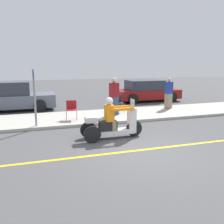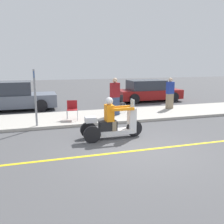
{
  "view_description": "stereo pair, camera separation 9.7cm",
  "coord_description": "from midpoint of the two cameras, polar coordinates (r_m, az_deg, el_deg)",
  "views": [
    {
      "loc": [
        -2.94,
        -6.49,
        2.61
      ],
      "look_at": [
        -0.43,
        1.39,
        0.92
      ],
      "focal_mm": 40.0,
      "sensor_mm": 36.0,
      "label": 1
    },
    {
      "loc": [
        -2.84,
        -6.51,
        2.61
      ],
      "look_at": [
        -0.43,
        1.39,
        0.92
      ],
      "focal_mm": 40.0,
      "sensor_mm": 36.0,
      "label": 2
    }
  ],
  "objects": [
    {
      "name": "spectator_by_tree",
      "position": [
        13.66,
        12.63,
        4.1
      ],
      "size": [
        0.43,
        0.32,
        1.64
      ],
      "color": "gray",
      "rests_on": "sidewalk_strip"
    },
    {
      "name": "parked_car_lot_center",
      "position": [
        16.76,
        7.71,
        4.75
      ],
      "size": [
        4.22,
        1.93,
        1.39
      ],
      "color": "maroon",
      "rests_on": "ground"
    },
    {
      "name": "sidewalk_strip",
      "position": [
        11.75,
        -2.97,
        -1.02
      ],
      "size": [
        28.0,
        2.8,
        0.12
      ],
      "color": "#B2ADA3",
      "rests_on": "ground"
    },
    {
      "name": "parked_car_lot_far",
      "position": [
        14.5,
        -22.89,
        3.17
      ],
      "size": [
        4.72,
        1.99,
        1.55
      ],
      "color": "slate",
      "rests_on": "ground"
    },
    {
      "name": "folding_chair_set_back",
      "position": [
        10.93,
        -9.51,
        0.9
      ],
      "size": [
        0.53,
        0.53,
        0.82
      ],
      "color": "#A5A8AD",
      "rests_on": "sidewalk_strip"
    },
    {
      "name": "folding_chair_curbside",
      "position": [
        12.54,
        1.24,
        2.42
      ],
      "size": [
        0.49,
        0.49,
        0.82
      ],
      "color": "#A5A8AD",
      "rests_on": "sidewalk_strip"
    },
    {
      "name": "spectator_far_back",
      "position": [
        11.67,
        0.24,
        3.4
      ],
      "size": [
        0.46,
        0.35,
        1.74
      ],
      "color": "#38476B",
      "rests_on": "sidewalk_strip"
    },
    {
      "name": "ground_plane",
      "position": [
        7.58,
        6.01,
        -8.69
      ],
      "size": [
        60.0,
        60.0,
        0.0
      ],
      "primitive_type": "plane",
      "color": "#4C4C4F"
    },
    {
      "name": "lane_stripe",
      "position": [
        7.42,
        2.92,
        -9.05
      ],
      "size": [
        24.0,
        0.12,
        0.01
      ],
      "color": "gold",
      "rests_on": "ground"
    },
    {
      "name": "street_sign",
      "position": [
        10.03,
        -17.56,
        3.59
      ],
      "size": [
        0.08,
        0.36,
        2.2
      ],
      "color": "gray",
      "rests_on": "sidewalk_strip"
    },
    {
      "name": "motorcycle_trike",
      "position": [
        8.53,
        -0.31,
        -2.67
      ],
      "size": [
        2.15,
        0.69,
        1.43
      ],
      "color": "black",
      "rests_on": "ground"
    }
  ]
}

